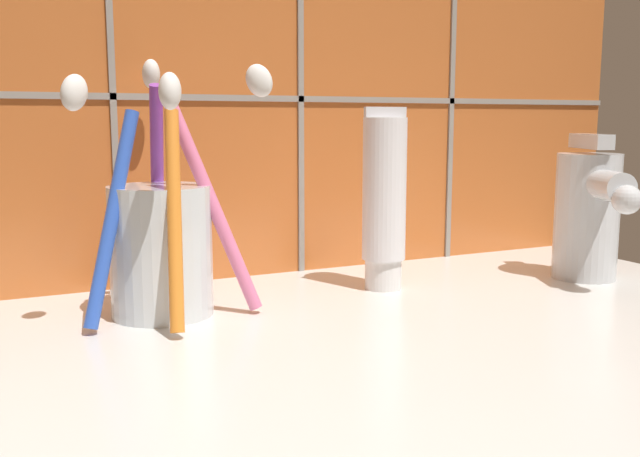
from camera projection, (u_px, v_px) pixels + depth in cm
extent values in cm
cube|color=silver|center=(400.00, 345.00, 45.36)|extent=(62.22, 38.91, 2.00)
cube|color=#C6662D|center=(279.00, 34.00, 59.71)|extent=(72.22, 1.50, 44.55)
cube|color=gray|center=(284.00, 99.00, 59.76)|extent=(72.22, 0.24, 0.50)
cube|color=gray|center=(110.00, 23.00, 52.98)|extent=(0.50, 0.24, 44.55)
cube|color=gray|center=(301.00, 34.00, 59.61)|extent=(0.50, 0.24, 44.55)
cube|color=gray|center=(453.00, 43.00, 66.25)|extent=(0.50, 0.24, 44.55)
cylinder|color=silver|center=(161.00, 251.00, 48.12)|extent=(6.89, 6.89, 8.83)
cylinder|color=pink|center=(213.00, 204.00, 47.89)|extent=(6.21, 3.74, 14.62)
ellipsoid|color=white|center=(259.00, 81.00, 46.58)|extent=(2.71, 2.23, 2.67)
cylinder|color=purple|center=(157.00, 194.00, 51.06)|extent=(1.89, 6.15, 15.38)
ellipsoid|color=white|center=(151.00, 74.00, 52.58)|extent=(1.66, 2.50, 2.63)
cylinder|color=blue|center=(112.00, 218.00, 44.96)|extent=(4.81, 3.90, 13.60)
ellipsoid|color=white|center=(74.00, 93.00, 41.53)|extent=(2.62, 2.42, 2.62)
cylinder|color=orange|center=(174.00, 219.00, 44.30)|extent=(2.21, 5.37, 13.65)
ellipsoid|color=white|center=(170.00, 91.00, 40.63)|extent=(1.84, 2.55, 2.62)
cylinder|color=white|center=(383.00, 274.00, 56.03)|extent=(2.88, 2.88, 2.40)
cylinder|color=white|center=(384.00, 189.00, 55.02)|extent=(3.39, 3.39, 10.95)
cube|color=silver|center=(385.00, 112.00, 54.13)|extent=(3.56, 0.36, 0.80)
cylinder|color=silver|center=(587.00, 216.00, 59.25)|extent=(5.21, 5.21, 10.44)
cylinder|color=silver|center=(605.00, 185.00, 55.75)|extent=(4.65, 6.63, 2.35)
sphere|color=silver|center=(622.00, 199.00, 52.80)|extent=(2.19, 2.19, 2.19)
cube|color=silver|center=(591.00, 141.00, 58.31)|extent=(3.70, 6.06, 1.20)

